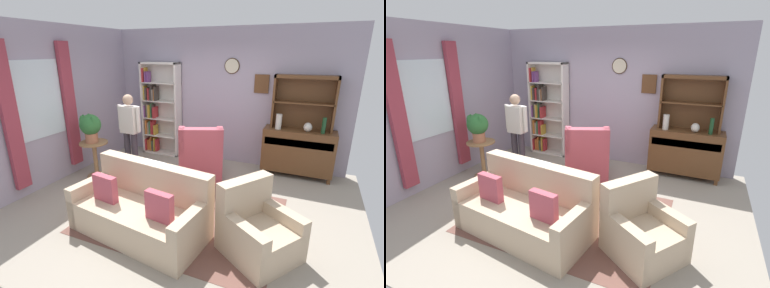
{
  "view_description": "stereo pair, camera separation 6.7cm",
  "coord_description": "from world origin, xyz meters",
  "views": [
    {
      "loc": [
        1.77,
        -3.62,
        2.33
      ],
      "look_at": [
        0.1,
        0.2,
        0.95
      ],
      "focal_mm": 26.32,
      "sensor_mm": 36.0,
      "label": 1
    },
    {
      "loc": [
        1.83,
        -3.59,
        2.33
      ],
      "look_at": [
        0.1,
        0.2,
        0.95
      ],
      "focal_mm": 26.32,
      "sensor_mm": 36.0,
      "label": 2
    }
  ],
  "objects": [
    {
      "name": "sideboard",
      "position": [
        1.59,
        1.86,
        0.51
      ],
      "size": [
        1.3,
        0.45,
        0.92
      ],
      "color": "brown",
      "rests_on": "ground_plane"
    },
    {
      "name": "bottle_wine",
      "position": [
        1.98,
        1.77,
        1.07
      ],
      "size": [
        0.07,
        0.07,
        0.29
      ],
      "primitive_type": "cylinder",
      "color": "#194223",
      "rests_on": "sideboard"
    },
    {
      "name": "coffee_table",
      "position": [
        -0.01,
        -0.03,
        0.35
      ],
      "size": [
        0.8,
        0.5,
        0.42
      ],
      "color": "brown",
      "rests_on": "ground_plane"
    },
    {
      "name": "armchair_floral",
      "position": [
        1.34,
        -0.71,
        0.29
      ],
      "size": [
        1.07,
        1.06,
        0.88
      ],
      "color": "#C6AD8E",
      "rests_on": "ground_plane"
    },
    {
      "name": "plant_stand",
      "position": [
        -1.94,
        0.25,
        0.43
      ],
      "size": [
        0.52,
        0.52,
        0.7
      ],
      "color": "#997047",
      "rests_on": "ground_plane"
    },
    {
      "name": "vase_tall",
      "position": [
        1.2,
        1.78,
        1.06
      ],
      "size": [
        0.11,
        0.11,
        0.28
      ],
      "primitive_type": "cylinder",
      "color": "beige",
      "rests_on": "sideboard"
    },
    {
      "name": "vase_round",
      "position": [
        1.72,
        1.79,
        1.01
      ],
      "size": [
        0.15,
        0.15,
        0.17
      ],
      "primitive_type": "ellipsoid",
      "color": "beige",
      "rests_on": "sideboard"
    },
    {
      "name": "couch_floral",
      "position": [
        -0.16,
        -0.89,
        0.31
      ],
      "size": [
        1.9,
        1.08,
        0.9
      ],
      "color": "#C6AD8E",
      "rests_on": "ground_plane"
    },
    {
      "name": "wall_left",
      "position": [
        -2.52,
        -0.04,
        1.4
      ],
      "size": [
        0.16,
        4.2,
        2.8
      ],
      "color": "#A399AD",
      "rests_on": "ground_plane"
    },
    {
      "name": "bookshelf",
      "position": [
        -1.51,
        1.94,
        1.02
      ],
      "size": [
        0.9,
        0.3,
        2.1
      ],
      "color": "silver",
      "rests_on": "ground_plane"
    },
    {
      "name": "ground_plane",
      "position": [
        0.0,
        0.0,
        -0.01
      ],
      "size": [
        5.4,
        4.6,
        0.02
      ],
      "primitive_type": "cube",
      "color": "#9E9384"
    },
    {
      "name": "book_stack",
      "position": [
        0.05,
        -0.04,
        0.45
      ],
      "size": [
        0.19,
        0.14,
        0.07
      ],
      "color": "#337247",
      "rests_on": "coffee_table"
    },
    {
      "name": "area_rug",
      "position": [
        0.2,
        -0.3,
        0.0
      ],
      "size": [
        2.71,
        2.16,
        0.01
      ],
      "primitive_type": "cube",
      "color": "brown",
      "rests_on": "ground_plane"
    },
    {
      "name": "wingback_chair",
      "position": [
        -0.06,
        0.96,
        0.38
      ],
      "size": [
        1.03,
        1.04,
        1.05
      ],
      "color": "#B74C5B",
      "rests_on": "ground_plane"
    },
    {
      "name": "sideboard_hutch",
      "position": [
        1.59,
        1.97,
        1.56
      ],
      "size": [
        1.1,
        0.26,
        1.0
      ],
      "color": "brown",
      "rests_on": "sideboard"
    },
    {
      "name": "person_reading",
      "position": [
        -1.45,
        0.73,
        0.91
      ],
      "size": [
        0.52,
        0.22,
        1.56
      ],
      "color": "#38333D",
      "rests_on": "ground_plane"
    },
    {
      "name": "wall_back",
      "position": [
        0.0,
        2.13,
        1.4
      ],
      "size": [
        5.0,
        0.09,
        2.8
      ],
      "color": "#A399AD",
      "rests_on": "ground_plane"
    },
    {
      "name": "potted_plant_large",
      "position": [
        -1.96,
        0.22,
        1.02
      ],
      "size": [
        0.39,
        0.39,
        0.53
      ],
      "color": "#AD6B4C",
      "rests_on": "plant_stand"
    }
  ]
}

